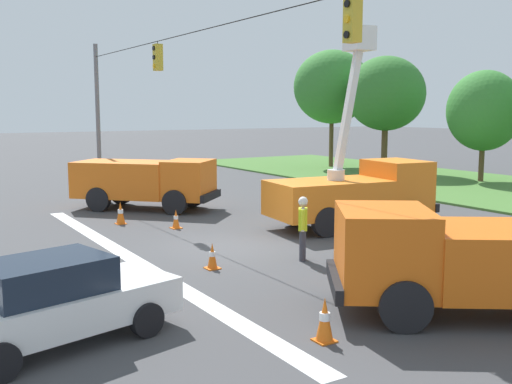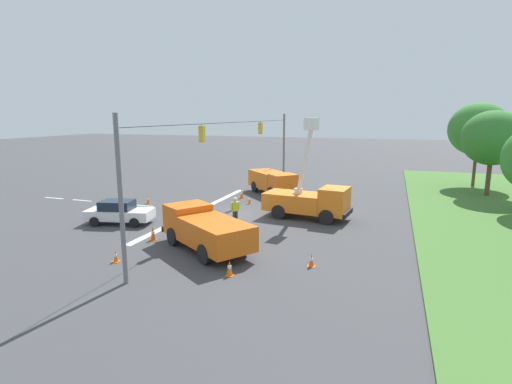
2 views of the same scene
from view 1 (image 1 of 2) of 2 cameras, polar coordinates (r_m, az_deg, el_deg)
The scene contains 16 objects.
ground_plane at distance 18.26m, azimuth -2.40°, elevation -5.18°, with size 200.00×200.00×0.00m, color #424244.
lane_markings at distance 16.58m, azimuth -16.46°, elevation -6.83°, with size 17.60×15.25×0.01m.
signal_gantry at distance 17.80m, azimuth -2.49°, elevation 8.27°, with size 26.20×0.33×7.20m.
tree_far_west at distance 43.18m, azimuth 7.26°, elevation 9.89°, with size 5.13×5.58×8.31m.
tree_west at distance 39.50m, azimuth 12.27°, elevation 9.13°, with size 4.87×5.12×7.52m.
tree_centre at distance 36.10m, azimuth 20.90°, elevation 7.24°, with size 4.20×3.97×6.32m.
utility_truck_bucket_lift at distance 21.31m, azimuth 9.46°, elevation 0.32°, with size 3.02×6.16×6.91m.
utility_truck_support_near at distance 25.28m, azimuth -10.52°, elevation 1.11°, with size 5.72×5.67×2.08m.
utility_truck_support_far at distance 12.89m, azimuth 20.60°, elevation -5.87°, with size 5.44×6.44×2.14m.
sedan_white at distance 11.22m, azimuth -18.82°, elevation -9.80°, with size 2.70×4.59×1.56m.
road_worker at distance 16.43m, azimuth 4.48°, elevation -3.11°, with size 0.55×0.43×1.77m.
traffic_cone_foreground_left at distance 15.69m, azimuth -4.19°, elevation -6.11°, with size 0.36×0.36×0.69m.
traffic_cone_mid_left at distance 16.25m, azimuth 12.18°, elevation -5.91°, with size 0.36×0.36×0.63m.
traffic_cone_near_bucket at distance 21.10m, azimuth -7.63°, elevation -2.57°, with size 0.36×0.36×0.67m.
traffic_cone_far_left at distance 22.24m, azimuth -12.78°, elevation -1.95°, with size 0.36×0.36×0.82m.
traffic_cone_far_right at distance 10.95m, azimuth 6.56°, elevation -11.96°, with size 0.36×0.36×0.82m.
Camera 1 is at (15.54, -8.67, 4.10)m, focal length 42.00 mm.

